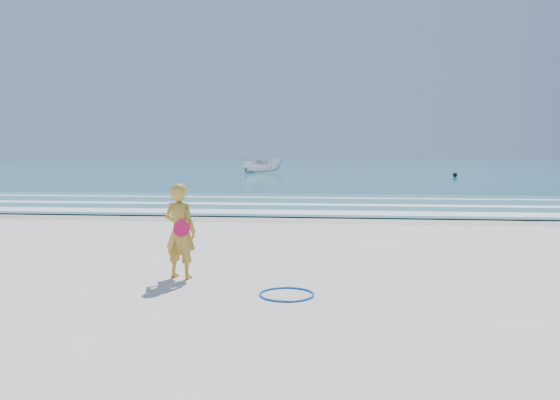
# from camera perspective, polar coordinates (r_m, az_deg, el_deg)

# --- Properties ---
(ground) EXTENTS (400.00, 400.00, 0.00)m
(ground) POSITION_cam_1_polar(r_m,az_deg,el_deg) (8.59, -7.82, -8.87)
(ground) COLOR silver
(ground) RESTS_ON ground
(wet_sand) EXTENTS (400.00, 2.40, 0.00)m
(wet_sand) POSITION_cam_1_polar(r_m,az_deg,el_deg) (17.33, -0.63, -1.88)
(wet_sand) COLOR #B2A893
(wet_sand) RESTS_ON ground
(ocean) EXTENTS (400.00, 190.00, 0.04)m
(ocean) POSITION_cam_1_polar(r_m,az_deg,el_deg) (113.13, 5.13, 3.79)
(ocean) COLOR #19727F
(ocean) RESTS_ON ground
(shallow) EXTENTS (400.00, 10.00, 0.01)m
(shallow) POSITION_cam_1_polar(r_m,az_deg,el_deg) (22.28, 0.89, -0.28)
(shallow) COLOR #59B7AD
(shallow) RESTS_ON ocean
(foam_near) EXTENTS (400.00, 1.40, 0.01)m
(foam_near) POSITION_cam_1_polar(r_m,az_deg,el_deg) (18.61, -0.16, -1.26)
(foam_near) COLOR white
(foam_near) RESTS_ON shallow
(foam_mid) EXTENTS (400.00, 0.90, 0.01)m
(foam_mid) POSITION_cam_1_polar(r_m,az_deg,el_deg) (21.48, 0.69, -0.45)
(foam_mid) COLOR white
(foam_mid) RESTS_ON shallow
(foam_far) EXTENTS (400.00, 0.60, 0.01)m
(foam_far) POSITION_cam_1_polar(r_m,az_deg,el_deg) (24.76, 1.42, 0.25)
(foam_far) COLOR white
(foam_far) RESTS_ON shallow
(hoop) EXTENTS (1.04, 1.04, 0.03)m
(hoop) POSITION_cam_1_polar(r_m,az_deg,el_deg) (7.96, 0.70, -9.82)
(hoop) COLOR blue
(hoop) RESTS_ON ground
(boat) EXTENTS (4.74, 3.10, 1.71)m
(boat) POSITION_cam_1_polar(r_m,az_deg,el_deg) (57.40, -1.81, 3.69)
(boat) COLOR silver
(boat) RESTS_ON ocean
(buoy) EXTENTS (0.39, 0.39, 0.39)m
(buoy) POSITION_cam_1_polar(r_m,az_deg,el_deg) (49.81, 17.82, 2.53)
(buoy) COLOR black
(buoy) RESTS_ON ocean
(woman) EXTENTS (0.66, 0.53, 1.55)m
(woman) POSITION_cam_1_polar(r_m,az_deg,el_deg) (9.03, -10.39, -3.21)
(woman) COLOR gold
(woman) RESTS_ON ground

